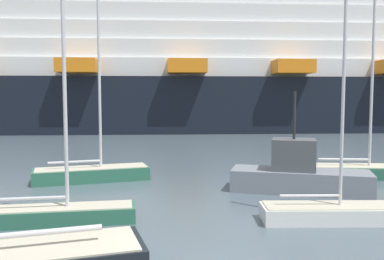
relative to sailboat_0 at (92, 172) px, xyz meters
The scene contains 6 objects.
sailboat_0 is the anchor object (origin of this frame).
sailboat_2 11.66m from the sailboat_0, 37.37° to the right, with size 4.52×1.41×8.40m.
sailboat_3 13.65m from the sailboat_0, ahead, with size 5.87×2.21×9.56m.
sailboat_4 6.88m from the sailboat_0, 88.82° to the right, with size 5.39×1.80×7.98m.
fishing_boat_1 9.90m from the sailboat_0, 15.76° to the right, with size 6.23×3.47×4.40m.
cruise_ship 37.52m from the sailboat_0, 63.33° to the left, with size 115.81×20.38×22.51m.
Camera 1 is at (-0.88, -8.95, 4.19)m, focal length 38.81 mm.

